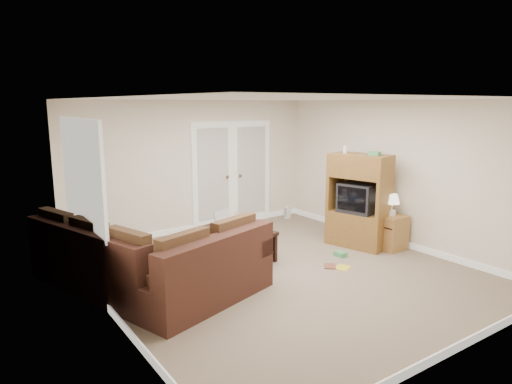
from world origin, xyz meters
TOP-DOWN VIEW (x-y plane):
  - floor at (0.00, 0.00)m, footprint 5.50×5.50m
  - ceiling at (0.00, 0.00)m, footprint 5.00×5.50m
  - wall_left at (-2.50, 0.00)m, footprint 0.02×5.50m
  - wall_right at (2.50, 0.00)m, footprint 0.02×5.50m
  - wall_back at (0.00, 2.75)m, footprint 5.00×0.02m
  - wall_front at (0.00, -2.75)m, footprint 5.00×0.02m
  - baseboards at (0.00, 0.00)m, footprint 5.00×5.50m
  - french_doors at (0.85, 2.71)m, footprint 1.80×0.05m
  - window_left at (-2.46, 1.00)m, footprint 0.05×1.92m
  - sectional_sofa at (-1.89, 0.40)m, footprint 2.68×3.03m
  - coffee_table at (-0.18, 0.89)m, footprint 0.85×1.29m
  - tv_armoire at (1.87, 0.26)m, footprint 0.79×1.11m
  - side_cabinet at (2.20, -0.18)m, footprint 0.46×0.46m
  - space_heater at (2.07, 2.45)m, footprint 0.13×0.12m
  - floor_magazine at (0.88, -0.39)m, footprint 0.31×0.28m
  - floor_greenbox at (1.22, 0.01)m, footprint 0.15×0.19m
  - floor_book at (0.68, -0.19)m, footprint 0.28×0.29m

SIDE VIEW (x-z plane):
  - floor at x=0.00m, z-range 0.00..0.00m
  - floor_magazine at x=0.88m, z-range 0.00..0.01m
  - floor_book at x=0.68m, z-range 0.00..0.02m
  - floor_greenbox at x=1.22m, z-range 0.00..0.07m
  - baseboards at x=0.00m, z-range 0.00..0.10m
  - space_heater at x=2.07m, z-range 0.00..0.28m
  - coffee_table at x=-0.18m, z-range -0.14..0.67m
  - side_cabinet at x=2.20m, z-range -0.13..0.82m
  - sectional_sofa at x=-1.89m, z-range -0.10..0.79m
  - tv_armoire at x=1.87m, z-range -0.05..1.66m
  - french_doors at x=0.85m, z-range -0.03..2.10m
  - wall_left at x=-2.50m, z-range 0.00..2.50m
  - wall_right at x=2.50m, z-range 0.00..2.50m
  - wall_back at x=0.00m, z-range 0.00..2.50m
  - wall_front at x=0.00m, z-range 0.00..2.50m
  - window_left at x=-2.46m, z-range 0.84..2.26m
  - ceiling at x=0.00m, z-range 2.49..2.51m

